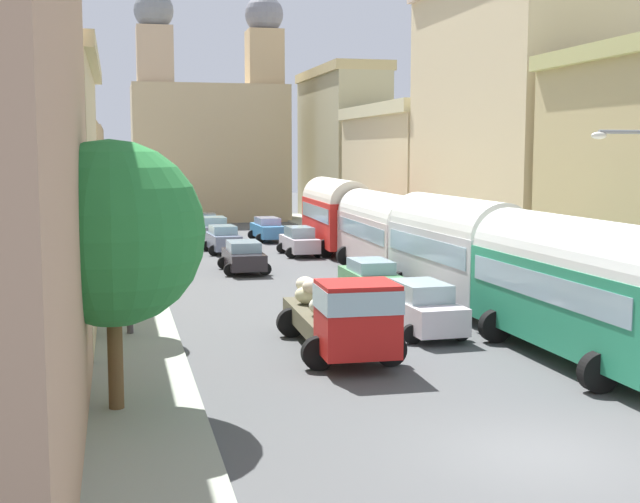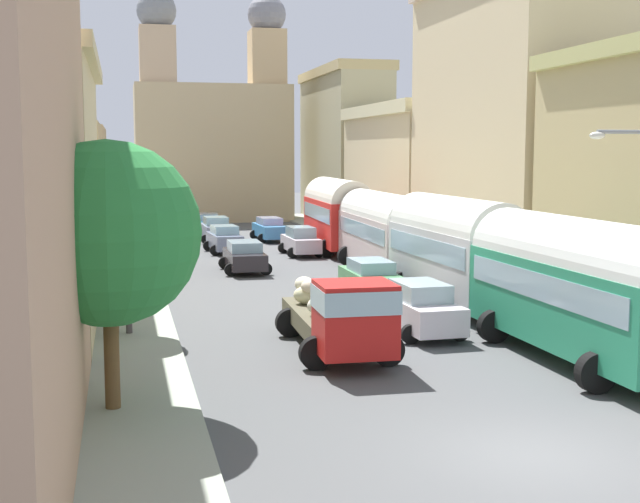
% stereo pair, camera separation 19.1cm
% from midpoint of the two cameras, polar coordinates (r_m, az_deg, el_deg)
% --- Properties ---
extents(ground_plane, '(154.00, 154.00, 0.00)m').
position_cam_midpoint_polar(ground_plane, '(42.63, -2.88, -1.17)').
color(ground_plane, '#4F5052').
extents(sidewalk_left, '(2.50, 70.00, 0.14)m').
position_cam_midpoint_polar(sidewalk_left, '(41.92, -12.67, -1.36)').
color(sidewalk_left, '#979F8E').
rests_on(sidewalk_left, ground).
extents(sidewalk_right, '(2.50, 70.00, 0.14)m').
position_cam_midpoint_polar(sidewalk_right, '(44.51, 6.33, -0.78)').
color(sidewalk_right, '#979C91').
rests_on(sidewalk_right, ground).
extents(building_left_1, '(6.25, 13.21, 9.00)m').
position_cam_midpoint_polar(building_left_1, '(30.47, -20.31, 3.82)').
color(building_left_1, beige).
rests_on(building_left_1, ground).
extents(building_left_2, '(5.04, 10.81, 7.14)m').
position_cam_midpoint_polar(building_left_2, '(43.38, -17.81, 3.39)').
color(building_left_2, tan).
rests_on(building_left_2, ground).
extents(building_left_3, '(5.08, 13.04, 7.30)m').
position_cam_midpoint_polar(building_left_3, '(55.67, -16.89, 4.16)').
color(building_left_3, tan).
rests_on(building_left_3, ground).
extents(building_right_2, '(6.28, 14.08, 14.56)m').
position_cam_midpoint_polar(building_right_2, '(43.75, 12.56, 8.48)').
color(building_right_2, beige).
rests_on(building_right_2, ground).
extents(building_right_3, '(5.92, 14.69, 8.85)m').
position_cam_midpoint_polar(building_right_3, '(57.30, 5.87, 5.29)').
color(building_right_3, beige).
rests_on(building_right_3, ground).
extents(building_right_4, '(4.73, 14.85, 12.63)m').
position_cam_midpoint_polar(building_right_4, '(72.15, 1.33, 7.11)').
color(building_right_4, tan).
rests_on(building_right_4, ground).
extents(distant_church, '(12.74, 7.24, 18.54)m').
position_cam_midpoint_polar(distant_church, '(73.00, -7.42, 7.22)').
color(distant_church, tan).
rests_on(distant_church, ground).
extents(parked_bus_0, '(3.40, 9.17, 4.02)m').
position_cam_midpoint_polar(parked_bus_0, '(24.62, 16.74, -2.04)').
color(parked_bus_0, '#299066').
rests_on(parked_bus_0, ground).
extents(parked_bus_1, '(3.47, 8.17, 4.13)m').
position_cam_midpoint_polar(parked_bus_1, '(32.64, 8.81, 0.36)').
color(parked_bus_1, silver).
rests_on(parked_bus_1, ground).
extents(parked_bus_2, '(3.37, 9.41, 3.87)m').
position_cam_midpoint_polar(parked_bus_2, '(41.08, 4.07, 1.53)').
color(parked_bus_2, beige).
rests_on(parked_bus_2, ground).
extents(parked_bus_3, '(3.57, 8.65, 4.24)m').
position_cam_midpoint_polar(parked_bus_3, '(49.70, 0.95, 2.67)').
color(parked_bus_3, red).
rests_on(parked_bus_3, ground).
extents(cargo_truck_0, '(3.01, 7.07, 2.38)m').
position_cam_midpoint_polar(cargo_truck_0, '(24.41, 1.24, -4.18)').
color(cargo_truck_0, red).
rests_on(cargo_truck_0, ground).
extents(car_0, '(2.27, 4.20, 1.50)m').
position_cam_midpoint_polar(car_0, '(41.58, -5.23, -0.33)').
color(car_0, '#2A2428').
rests_on(car_0, ground).
extents(car_1, '(2.27, 3.82, 1.59)m').
position_cam_midpoint_polar(car_1, '(49.47, -6.58, 0.82)').
color(car_1, slate).
rests_on(car_1, ground).
extents(car_2, '(2.26, 3.80, 1.63)m').
position_cam_midpoint_polar(car_2, '(55.56, -7.17, 1.47)').
color(car_2, slate).
rests_on(car_2, ground).
extents(car_3, '(2.32, 4.15, 1.39)m').
position_cam_midpoint_polar(car_3, '(61.93, -7.69, 1.90)').
color(car_3, '#3A96CB').
rests_on(car_3, ground).
extents(car_4, '(2.30, 4.15, 1.68)m').
position_cam_midpoint_polar(car_4, '(27.62, 6.54, -3.76)').
color(car_4, silver).
rests_on(car_4, ground).
extents(car_5, '(2.22, 4.21, 1.53)m').
position_cam_midpoint_polar(car_5, '(34.17, 3.23, -1.81)').
color(car_5, '#4E8E56').
rests_on(car_5, ground).
extents(car_6, '(2.16, 3.95, 1.62)m').
position_cam_midpoint_polar(car_6, '(48.08, -1.50, 0.69)').
color(car_6, silver).
rests_on(car_6, ground).
extents(car_7, '(2.24, 4.16, 1.53)m').
position_cam_midpoint_polar(car_7, '(55.99, -3.61, 1.51)').
color(car_7, '#428FCB').
rests_on(car_7, ground).
extents(pedestrian_0, '(0.42, 0.42, 1.68)m').
position_cam_midpoint_polar(pedestrian_0, '(41.67, -13.66, -0.21)').
color(pedestrian_0, '#454039').
rests_on(pedestrian_0, ground).
extents(pedestrian_1, '(0.40, 0.40, 1.67)m').
position_cam_midpoint_polar(pedestrian_1, '(27.55, -12.74, -3.64)').
color(pedestrian_1, '#454042').
rests_on(pedestrian_1, ground).
extents(pedestrian_2, '(0.32, 0.32, 1.82)m').
position_cam_midpoint_polar(pedestrian_2, '(36.15, -11.30, -1.03)').
color(pedestrian_2, '#6F695C').
rests_on(pedestrian_2, ground).
extents(roadside_tree_0, '(4.08, 4.08, 6.09)m').
position_cam_midpoint_polar(roadside_tree_0, '(19.19, -13.95, 1.15)').
color(roadside_tree_0, brown).
rests_on(roadside_tree_0, ground).
extents(roadside_tree_1, '(2.84, 2.84, 5.02)m').
position_cam_midpoint_polar(roadside_tree_1, '(27.24, -13.79, 1.78)').
color(roadside_tree_1, brown).
rests_on(roadside_tree_1, ground).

